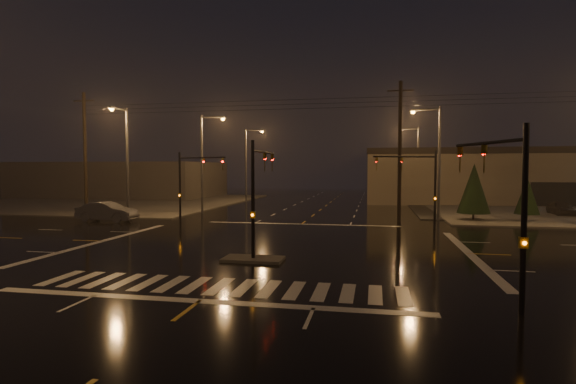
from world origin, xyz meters
name	(u,v)px	position (x,y,z in m)	size (l,w,h in m)	color
ground	(271,247)	(0.00, 0.00, 0.00)	(140.00, 140.00, 0.00)	black
sidewalk_nw	(108,202)	(-30.00, 30.00, 0.06)	(36.00, 36.00, 0.12)	#403E39
median_island	(253,259)	(0.00, -4.00, 0.07)	(3.00, 1.60, 0.15)	#403E39
crosswalk	(219,286)	(0.00, -9.00, 0.01)	(15.00, 2.60, 0.01)	beige
stop_bar_near	(199,301)	(0.00, -11.00, 0.01)	(16.00, 0.50, 0.01)	beige
stop_bar_far	(301,224)	(0.00, 11.00, 0.01)	(16.00, 0.50, 0.01)	beige
commercial_block	(123,179)	(-35.00, 42.00, 2.80)	(30.00, 18.00, 5.60)	#45403D
signal_mast_median	(258,185)	(0.00, -3.07, 3.75)	(0.25, 4.59, 6.00)	black
signal_mast_ne	(422,179)	(9.50, 10.14, 3.79)	(4.84, 1.86, 6.00)	black
signal_mast_nw	(189,178)	(-9.50, 10.14, 3.79)	(4.84, 1.86, 6.00)	black
signal_mast_se	(508,196)	(10.23, -9.75, 3.71)	(1.55, 3.87, 6.00)	black
streetlight_1	(205,157)	(-11.18, 18.00, 5.80)	(2.77, 0.32, 10.00)	#38383A
streetlight_2	(248,160)	(-11.18, 34.00, 5.80)	(2.77, 0.32, 10.00)	#38383A
streetlight_3	(436,155)	(11.18, 16.00, 5.80)	(2.77, 0.32, 10.00)	#38383A
streetlight_4	(416,159)	(11.18, 36.00, 5.80)	(2.77, 0.32, 10.00)	#38383A
streetlight_5	(125,155)	(-16.00, 11.18, 5.80)	(0.32, 2.77, 10.00)	#38383A
utility_pole_0	(85,153)	(-22.00, 14.00, 6.13)	(2.20, 0.32, 12.00)	black
utility_pole_1	(400,151)	(8.00, 14.00, 6.13)	(2.20, 0.32, 12.00)	black
conifer_0	(474,188)	(14.45, 16.09, 2.87)	(2.78, 2.78, 5.04)	black
conifer_1	(527,196)	(18.71, 15.91, 2.28)	(2.03, 2.03, 3.87)	black
car_parked	(561,208)	(23.87, 22.54, 0.73)	(1.71, 4.26, 1.45)	black
car_crossing	(107,212)	(-16.93, 9.67, 0.85)	(1.81, 5.18, 1.71)	#5A5C62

